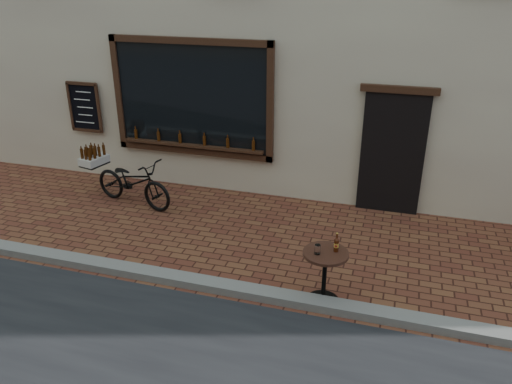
# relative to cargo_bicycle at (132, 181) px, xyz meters

# --- Properties ---
(ground) EXTENTS (90.00, 90.00, 0.00)m
(ground) POSITION_rel_cargo_bicycle_xyz_m (2.73, -2.36, -0.47)
(ground) COLOR #58281C
(ground) RESTS_ON ground
(kerb) EXTENTS (90.00, 0.25, 0.12)m
(kerb) POSITION_rel_cargo_bicycle_xyz_m (2.73, -2.16, -0.41)
(kerb) COLOR slate
(kerb) RESTS_ON ground
(cargo_bicycle) EXTENTS (2.09, 1.01, 0.98)m
(cargo_bicycle) POSITION_rel_cargo_bicycle_xyz_m (0.00, 0.00, 0.00)
(cargo_bicycle) COLOR black
(cargo_bicycle) RESTS_ON ground
(bistro_table) EXTENTS (0.60, 0.60, 1.03)m
(bistro_table) POSITION_rel_cargo_bicycle_xyz_m (3.98, -2.01, 0.08)
(bistro_table) COLOR black
(bistro_table) RESTS_ON ground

